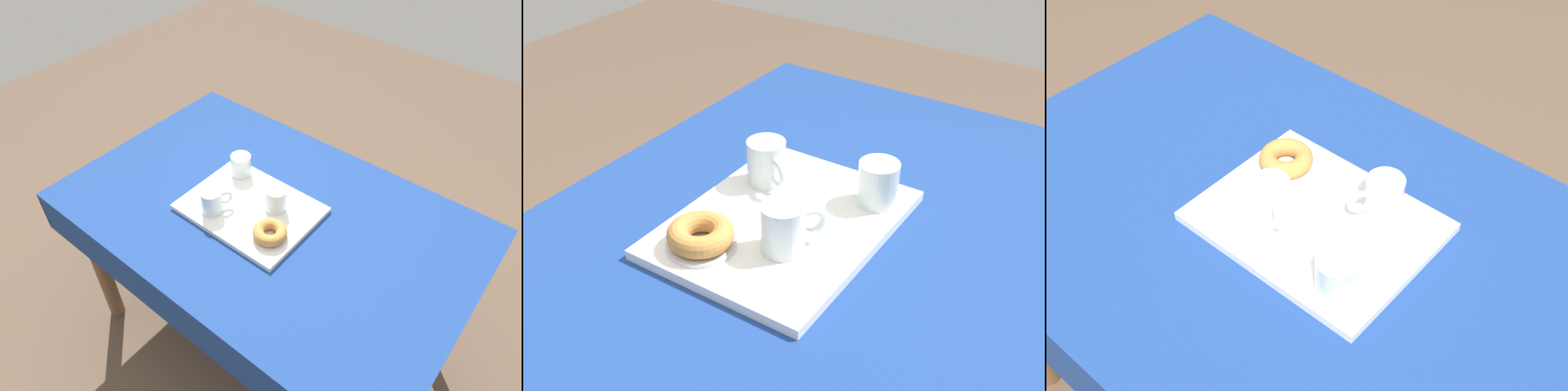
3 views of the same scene
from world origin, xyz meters
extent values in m
plane|color=brown|center=(0.00, 0.00, 0.00)|extent=(6.00, 6.00, 0.00)
cube|color=navy|center=(0.00, 0.00, 0.75)|extent=(1.39, 0.91, 0.03)
cube|color=navy|center=(0.00, -0.45, 0.66)|extent=(1.39, 0.01, 0.14)
cube|color=navy|center=(0.00, 0.45, 0.66)|extent=(1.39, 0.01, 0.14)
cube|color=navy|center=(-0.69, 0.00, 0.66)|extent=(0.01, 0.91, 0.14)
cube|color=navy|center=(0.69, 0.00, 0.66)|extent=(0.01, 0.91, 0.14)
cylinder|color=brown|center=(-0.60, -0.36, 0.37)|extent=(0.06, 0.06, 0.73)
cylinder|color=brown|center=(-0.60, 0.36, 0.37)|extent=(0.06, 0.06, 0.73)
cylinder|color=brown|center=(0.60, 0.36, 0.37)|extent=(0.06, 0.06, 0.73)
cube|color=white|center=(-0.05, -0.03, 0.77)|extent=(0.43, 0.34, 0.02)
cylinder|color=silver|center=(0.02, 0.01, 0.83)|extent=(0.07, 0.07, 0.09)
cylinder|color=#84380F|center=(0.02, 0.01, 0.82)|extent=(0.06, 0.06, 0.06)
torus|color=silver|center=(-0.01, 0.04, 0.83)|extent=(0.05, 0.04, 0.05)
cylinder|color=silver|center=(-0.14, -0.13, 0.83)|extent=(0.07, 0.07, 0.09)
cylinder|color=#84380F|center=(-0.14, -0.13, 0.82)|extent=(0.06, 0.06, 0.06)
torus|color=silver|center=(-0.11, -0.09, 0.83)|extent=(0.04, 0.05, 0.05)
cylinder|color=silver|center=(-0.19, 0.08, 0.82)|extent=(0.07, 0.07, 0.08)
cylinder|color=silver|center=(-0.19, 0.08, 0.82)|extent=(0.06, 0.06, 0.06)
cylinder|color=silver|center=(0.09, -0.10, 0.79)|extent=(0.12, 0.12, 0.01)
torus|color=#BC7F3D|center=(0.09, -0.10, 0.81)|extent=(0.11, 0.11, 0.04)
camera|label=1|loc=(0.69, -0.88, 1.89)|focal=32.01mm
camera|label=2|loc=(0.75, 0.50, 1.45)|focal=46.21mm
camera|label=3|loc=(-0.62, 0.66, 1.73)|focal=47.21mm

